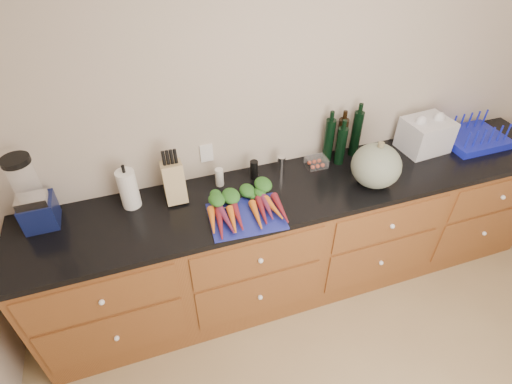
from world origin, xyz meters
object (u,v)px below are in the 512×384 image
object	(u,v)px
cutting_board	(246,216)
tomato_box	(316,162)
knife_block	(174,182)
paper_towel	(129,189)
blender_appliance	(32,197)
carrots	(243,206)
dish_rack	(473,137)
squash	(376,166)

from	to	relation	value
cutting_board	tomato_box	size ratio (longest dim) A/B	3.15
cutting_board	knife_block	distance (m)	0.48
paper_towel	blender_appliance	bearing A→B (deg)	-179.71
knife_block	carrots	bearing A→B (deg)	-34.96
tomato_box	dish_rack	world-z (taller)	dish_rack
blender_appliance	knife_block	xyz separation A→B (m)	(0.75, -0.02, -0.07)
tomato_box	dish_rack	distance (m)	1.22
squash	paper_towel	distance (m)	1.50
cutting_board	knife_block	bearing A→B (deg)	139.65
carrots	paper_towel	bearing A→B (deg)	156.54
dish_rack	blender_appliance	bearing A→B (deg)	178.48
knife_block	dish_rack	size ratio (longest dim) A/B	0.56
cutting_board	tomato_box	xyz separation A→B (m)	(0.60, 0.33, 0.03)
squash	dish_rack	xyz separation A→B (m)	(0.96, 0.20, -0.10)
paper_towel	carrots	bearing A→B (deg)	-23.46
paper_towel	dish_rack	size ratio (longest dim) A/B	0.56
cutting_board	carrots	world-z (taller)	carrots
blender_appliance	dish_rack	bearing A→B (deg)	-1.52
squash	paper_towel	size ratio (longest dim) A/B	1.25
paper_towel	knife_block	distance (m)	0.26
carrots	tomato_box	world-z (taller)	carrots
cutting_board	knife_block	world-z (taller)	knife_block
dish_rack	cutting_board	bearing A→B (deg)	-172.49
cutting_board	squash	size ratio (longest dim) A/B	1.38
blender_appliance	paper_towel	size ratio (longest dim) A/B	1.83
carrots	blender_appliance	distance (m)	1.15
cutting_board	tomato_box	distance (m)	0.69
carrots	dish_rack	size ratio (longest dim) A/B	1.07
blender_appliance	tomato_box	xyz separation A→B (m)	(1.71, 0.01, -0.17)
cutting_board	blender_appliance	xyz separation A→B (m)	(-1.11, 0.32, 0.19)
squash	paper_towel	xyz separation A→B (m)	(-1.48, 0.28, -0.02)
cutting_board	dish_rack	xyz separation A→B (m)	(1.82, 0.24, 0.04)
squash	knife_block	size ratio (longest dim) A/B	1.25
tomato_box	dish_rack	size ratio (longest dim) A/B	0.31
blender_appliance	carrots	bearing A→B (deg)	-13.42
paper_towel	knife_block	xyz separation A→B (m)	(0.26, -0.02, 0.00)
squash	dish_rack	size ratio (longest dim) A/B	0.70
carrots	dish_rack	xyz separation A→B (m)	(1.82, 0.19, 0.00)
blender_appliance	dish_rack	xyz separation A→B (m)	(2.93, -0.08, -0.16)
carrots	paper_towel	size ratio (longest dim) A/B	1.91
blender_appliance	dish_rack	distance (m)	2.93
blender_appliance	squash	bearing A→B (deg)	-7.97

